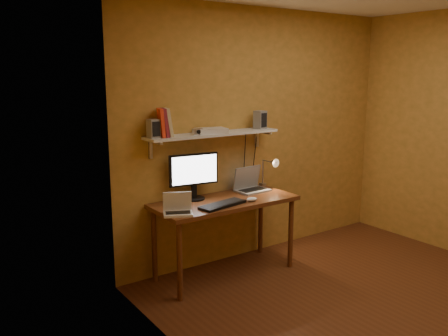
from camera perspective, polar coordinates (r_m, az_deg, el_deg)
room at (r=3.99m, az=19.17°, el=1.49°), size 3.44×3.24×2.64m
desk at (r=4.55m, az=0.11°, el=-4.89°), size 1.40×0.60×0.75m
wall_shelf at (r=4.57m, az=-1.28°, el=4.07°), size 1.40×0.25×0.21m
monitor at (r=4.50m, az=-3.65°, el=-0.71°), size 0.49×0.23×0.44m
laptop at (r=4.86m, az=3.15°, el=-1.99°), size 0.34×0.26×0.25m
netbook at (r=4.10m, az=-5.60°, el=-4.80°), size 0.30×0.27×0.19m
keyboard at (r=4.32m, az=-0.18°, el=-4.43°), size 0.49×0.24×0.03m
mouse at (r=4.49m, az=3.37°, el=-3.77°), size 0.12×0.09×0.04m
desk_lamp at (r=4.97m, az=5.54°, el=-0.05°), size 0.09×0.23×0.38m
speaker_left at (r=4.23m, az=-8.49°, el=4.72°), size 0.10×0.10×0.17m
speaker_right at (r=4.88m, az=4.36°, el=5.81°), size 0.12×0.12×0.18m
books at (r=4.29m, az=-7.14°, el=5.44°), size 0.18×0.19×0.26m
shelf_camera at (r=4.40m, az=-3.21°, el=4.39°), size 0.10×0.05×0.06m
router at (r=4.53m, az=-1.54°, el=4.52°), size 0.32×0.25×0.05m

